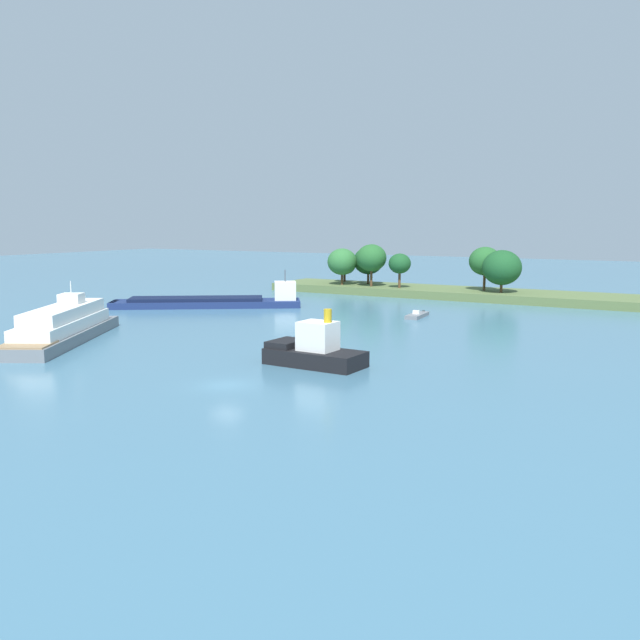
{
  "coord_description": "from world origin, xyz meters",
  "views": [
    {
      "loc": [
        33.14,
        -42.51,
        12.94
      ],
      "look_at": [
        -7.6,
        27.99,
        1.2
      ],
      "focal_mm": 38.68,
      "sensor_mm": 36.0,
      "label": 1
    }
  ],
  "objects_px": {
    "tugboat": "(314,351)",
    "small_motorboat": "(417,315)",
    "white_riverboat": "(63,326)",
    "cargo_barge": "(212,301)"
  },
  "relations": [
    {
      "from": "tugboat",
      "to": "small_motorboat",
      "type": "distance_m",
      "value": 34.31
    },
    {
      "from": "tugboat",
      "to": "white_riverboat",
      "type": "bearing_deg",
      "value": -174.66
    },
    {
      "from": "small_motorboat",
      "to": "white_riverboat",
      "type": "relative_size",
      "value": 0.27
    },
    {
      "from": "cargo_barge",
      "to": "small_motorboat",
      "type": "xyz_separation_m",
      "value": [
        31.29,
        4.86,
        -0.6
      ]
    },
    {
      "from": "tugboat",
      "to": "white_riverboat",
      "type": "height_order",
      "value": "white_riverboat"
    },
    {
      "from": "tugboat",
      "to": "cargo_barge",
      "type": "bearing_deg",
      "value": 140.24
    },
    {
      "from": "cargo_barge",
      "to": "small_motorboat",
      "type": "bearing_deg",
      "value": 8.82
    },
    {
      "from": "tugboat",
      "to": "small_motorboat",
      "type": "height_order",
      "value": "tugboat"
    },
    {
      "from": "tugboat",
      "to": "cargo_barge",
      "type": "xyz_separation_m",
      "value": [
        -35.12,
        29.22,
        -0.5
      ]
    },
    {
      "from": "tugboat",
      "to": "cargo_barge",
      "type": "height_order",
      "value": "cargo_barge"
    }
  ]
}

